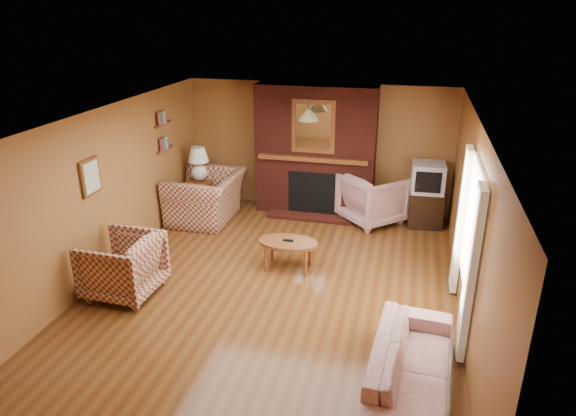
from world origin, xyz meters
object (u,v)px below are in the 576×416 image
(floral_sofa, at_px, (410,368))
(side_table, at_px, (201,196))
(floral_armchair, at_px, (373,198))
(coffee_table, at_px, (288,244))
(tv_stand, at_px, (425,208))
(table_lamp, at_px, (199,162))
(crt_tv, at_px, (428,177))
(plaid_loveseat, at_px, (206,197))
(plaid_armchair, at_px, (123,266))
(fireplace, at_px, (315,152))

(floral_sofa, distance_m, side_table, 5.73)
(floral_sofa, distance_m, floral_armchair, 4.46)
(coffee_table, relative_size, tv_stand, 1.39)
(table_lamp, relative_size, crt_tv, 1.10)
(plaid_loveseat, height_order, floral_armchair, floral_armchair)
(plaid_armchair, bearing_deg, floral_armchair, 139.67)
(fireplace, bearing_deg, coffee_table, -88.51)
(plaid_loveseat, bearing_deg, tv_stand, 100.01)
(coffee_table, height_order, tv_stand, tv_stand)
(plaid_loveseat, distance_m, floral_armchair, 3.04)
(fireplace, bearing_deg, floral_sofa, -67.74)
(side_table, bearing_deg, plaid_armchair, -87.19)
(tv_stand, bearing_deg, side_table, 179.74)
(fireplace, bearing_deg, tv_stand, -5.15)
(plaid_loveseat, relative_size, floral_sofa, 0.69)
(fireplace, distance_m, side_table, 2.33)
(plaid_armchair, height_order, tv_stand, plaid_armchair)
(floral_armchair, height_order, tv_stand, floral_armchair)
(plaid_armchair, height_order, floral_sofa, plaid_armchair)
(plaid_loveseat, height_order, crt_tv, crt_tv)
(side_table, bearing_deg, floral_sofa, -45.76)
(fireplace, bearing_deg, side_table, -165.71)
(coffee_table, distance_m, side_table, 2.83)
(fireplace, height_order, crt_tv, fireplace)
(plaid_loveseat, height_order, tv_stand, plaid_loveseat)
(plaid_loveseat, bearing_deg, fireplace, 115.30)
(coffee_table, bearing_deg, floral_sofa, -51.21)
(floral_armchair, height_order, side_table, floral_armchair)
(plaid_loveseat, bearing_deg, table_lamp, -143.86)
(coffee_table, height_order, crt_tv, crt_tv)
(crt_tv, bearing_deg, side_table, -175.26)
(floral_armchair, distance_m, tv_stand, 0.94)
(plaid_loveseat, distance_m, tv_stand, 3.96)
(plaid_loveseat, xyz_separation_m, coffee_table, (1.91, -1.48, -0.05))
(table_lamp, bearing_deg, plaid_loveseat, -53.81)
(floral_sofa, height_order, tv_stand, tv_stand)
(floral_sofa, distance_m, tv_stand, 4.46)
(crt_tv, bearing_deg, plaid_loveseat, -170.02)
(fireplace, distance_m, table_lamp, 2.18)
(plaid_armchair, relative_size, coffee_table, 1.04)
(coffee_table, bearing_deg, plaid_armchair, -148.37)
(tv_stand, bearing_deg, floral_armchair, 179.24)
(floral_sofa, bearing_deg, plaid_armchair, 79.03)
(crt_tv, bearing_deg, floral_sofa, -91.93)
(plaid_loveseat, height_order, side_table, plaid_loveseat)
(plaid_armchair, relative_size, table_lamp, 1.46)
(side_table, relative_size, table_lamp, 0.99)
(coffee_table, xyz_separation_m, crt_tv, (1.99, 2.16, 0.51))
(plaid_loveseat, distance_m, table_lamp, 0.69)
(plaid_armchair, distance_m, coffee_table, 2.36)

